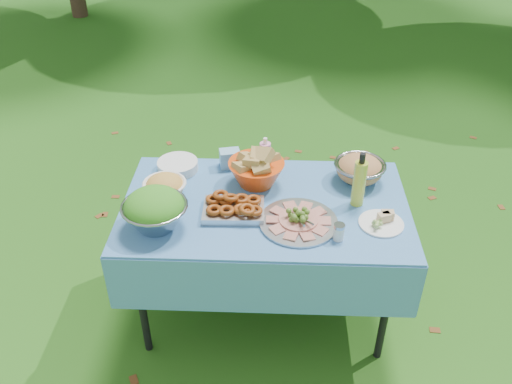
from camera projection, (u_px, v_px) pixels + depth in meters
ground at (264, 307)px, 3.20m from camera, size 80.00×80.00×0.00m
picnic_table at (265, 260)px, 2.98m from camera, size 1.46×0.86×0.76m
salad_bowl at (155, 210)px, 2.56m from camera, size 0.39×0.39×0.20m
pasta_bowl_white at (165, 186)px, 2.79m from camera, size 0.28×0.28×0.12m
plate_stack at (178, 166)px, 3.02m from camera, size 0.28×0.28×0.06m
wipes_box at (230, 158)px, 3.03m from camera, size 0.13×0.10×0.10m
sanitizer_bottle at (265, 152)px, 3.01m from camera, size 0.07×0.07×0.18m
bread_bowl at (256, 168)px, 2.86m from camera, size 0.35×0.35×0.20m
pasta_bowl_steel at (360, 169)px, 2.91m from camera, size 0.27×0.27×0.14m
fried_tray at (234, 207)px, 2.68m from camera, size 0.31×0.22×0.07m
charcuterie_platter at (299, 216)px, 2.61m from camera, size 0.51×0.51×0.09m
oil_bottle at (360, 179)px, 2.69m from camera, size 0.07×0.07×0.30m
cheese_plate at (382, 219)px, 2.61m from camera, size 0.25×0.25×0.06m
shaker at (339, 232)px, 2.51m from camera, size 0.06×0.06×0.09m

